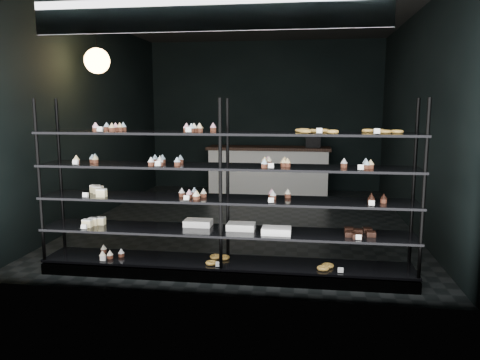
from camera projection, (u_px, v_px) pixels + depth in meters
The scene contains 5 objects.
room at pixel (247, 121), 7.25m from camera, with size 5.01×6.01×3.20m.
display_shelf at pixel (222, 219), 5.00m from camera, with size 4.00×0.50×1.91m.
signage at pixel (206, 3), 4.21m from camera, with size 3.30×0.05×0.50m.
pendant_lamp at pixel (97, 61), 6.51m from camera, with size 0.35×0.35×0.90m.
service_counter at pixel (269, 169), 9.85m from camera, with size 2.55×0.65×1.23m.
Camera 1 is at (0.92, -7.25, 1.84)m, focal length 35.00 mm.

